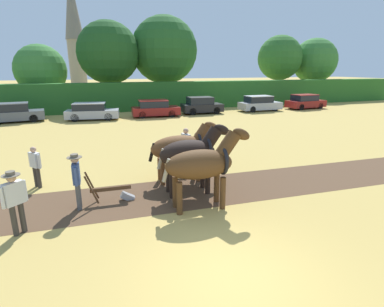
% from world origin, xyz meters
% --- Properties ---
extents(ground_plane, '(240.00, 240.00, 0.00)m').
position_xyz_m(ground_plane, '(0.00, 0.00, 0.00)').
color(ground_plane, tan).
extents(plowed_furrow_strip, '(31.84, 4.22, 0.01)m').
position_xyz_m(plowed_furrow_strip, '(-4.21, 4.67, 0.00)').
color(plowed_furrow_strip, brown).
rests_on(plowed_furrow_strip, ground).
extents(hedgerow, '(71.83, 1.78, 2.82)m').
position_xyz_m(hedgerow, '(0.00, 26.35, 1.41)').
color(hedgerow, '#286023').
rests_on(hedgerow, ground).
extents(tree_center_left, '(5.05, 5.05, 6.54)m').
position_xyz_m(tree_center_left, '(-6.62, 29.97, 4.01)').
color(tree_center_left, '#4C3823').
rests_on(tree_center_left, ground).
extents(tree_center, '(6.42, 6.42, 8.97)m').
position_xyz_m(tree_center, '(0.10, 29.14, 5.75)').
color(tree_center, brown).
rests_on(tree_center, ground).
extents(tree_center_right, '(7.41, 7.41, 9.84)m').
position_xyz_m(tree_center_right, '(6.24, 29.71, 6.13)').
color(tree_center_right, brown).
rests_on(tree_center_right, ground).
extents(tree_right, '(5.87, 5.87, 8.47)m').
position_xyz_m(tree_right, '(22.62, 31.23, 5.52)').
color(tree_right, '#4C3823').
rests_on(tree_right, ground).
extents(tree_far_right, '(6.09, 6.09, 8.24)m').
position_xyz_m(tree_far_right, '(28.21, 30.97, 5.18)').
color(tree_far_right, '#423323').
rests_on(tree_far_right, ground).
extents(church_spire, '(3.02, 3.02, 19.63)m').
position_xyz_m(church_spire, '(-3.40, 52.56, 10.27)').
color(church_spire, gray).
rests_on(church_spire, ground).
extents(draft_horse_lead_left, '(2.84, 1.03, 2.53)m').
position_xyz_m(draft_horse_lead_left, '(0.61, 3.21, 1.42)').
color(draft_horse_lead_left, '#513319').
rests_on(draft_horse_lead_left, ground).
extents(draft_horse_lead_right, '(2.63, 1.09, 2.44)m').
position_xyz_m(draft_horse_lead_right, '(0.65, 4.45, 1.41)').
color(draft_horse_lead_right, black).
rests_on(draft_horse_lead_right, ground).
extents(draft_horse_trail_left, '(2.80, 1.08, 2.31)m').
position_xyz_m(draft_horse_trail_left, '(0.71, 5.68, 1.31)').
color(draft_horse_trail_left, brown).
rests_on(draft_horse_trail_left, ground).
extents(plow, '(1.54, 0.48, 1.13)m').
position_xyz_m(plow, '(-1.92, 4.57, 0.31)').
color(plow, '#4C331E').
rests_on(plow, ground).
extents(farmer_at_plow, '(0.44, 0.68, 1.75)m').
position_xyz_m(farmer_at_plow, '(-3.02, 4.39, 1.03)').
color(farmer_at_plow, '#4C4C4C').
rests_on(farmer_at_plow, ground).
extents(farmer_beside_team, '(0.29, 0.68, 1.74)m').
position_xyz_m(farmer_beside_team, '(1.35, 7.12, 1.02)').
color(farmer_beside_team, '#38332D').
rests_on(farmer_beside_team, ground).
extents(farmer_onlooker_left, '(0.53, 0.47, 1.73)m').
position_xyz_m(farmer_onlooker_left, '(-4.48, 3.34, 1.01)').
color(farmer_onlooker_left, '#38332D').
rests_on(farmer_onlooker_left, ground).
extents(farmer_onlooker_right, '(0.43, 0.52, 1.53)m').
position_xyz_m(farmer_onlooker_right, '(-4.46, 6.73, 0.87)').
color(farmer_onlooker_right, '#38332D').
rests_on(farmer_onlooker_right, ground).
extents(parked_car_center_left, '(4.59, 2.25, 1.54)m').
position_xyz_m(parked_car_center_left, '(-8.19, 22.56, 0.74)').
color(parked_car_center_left, '#565B66').
rests_on(parked_car_center_left, ground).
extents(parked_car_center, '(4.46, 2.36, 1.43)m').
position_xyz_m(parked_car_center, '(-2.19, 21.66, 0.69)').
color(parked_car_center, '#A8A8B2').
rests_on(parked_car_center, ground).
extents(parked_car_center_right, '(4.29, 2.04, 1.48)m').
position_xyz_m(parked_car_center_right, '(3.20, 21.65, 0.71)').
color(parked_car_center_right, maroon).
rests_on(parked_car_center_right, ground).
extents(parked_car_right, '(3.90, 1.97, 1.56)m').
position_xyz_m(parked_car_right, '(7.81, 22.10, 0.75)').
color(parked_car_right, black).
rests_on(parked_car_right, ground).
extents(parked_car_far_right, '(4.25, 1.78, 1.53)m').
position_xyz_m(parked_car_far_right, '(14.03, 21.79, 0.73)').
color(parked_car_far_right, '#A8A8B2').
rests_on(parked_car_far_right, ground).
extents(parked_car_end_right, '(4.40, 2.09, 1.51)m').
position_xyz_m(parked_car_end_right, '(19.60, 21.71, 0.73)').
color(parked_car_end_right, maroon).
rests_on(parked_car_end_right, ground).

